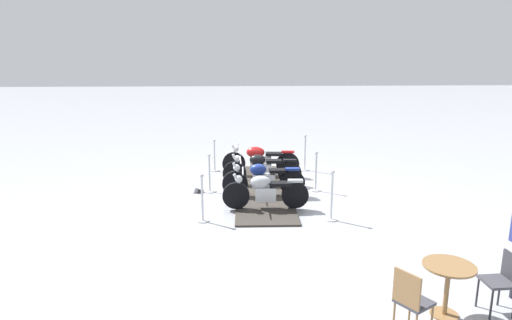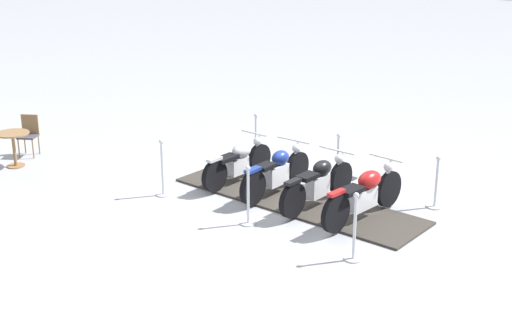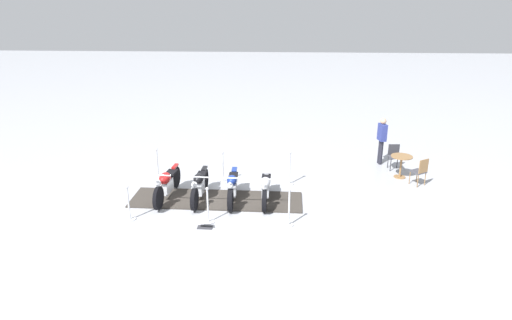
{
  "view_description": "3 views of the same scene",
  "coord_description": "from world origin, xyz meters",
  "views": [
    {
      "loc": [
        -0.76,
        -11.68,
        3.64
      ],
      "look_at": [
        -0.24,
        -1.11,
        1.13
      ],
      "focal_mm": 31.69,
      "sensor_mm": 36.0,
      "label": 1
    },
    {
      "loc": [
        10.37,
        7.29,
        5.1
      ],
      "look_at": [
        0.15,
        -0.88,
        0.69
      ],
      "focal_mm": 49.23,
      "sensor_mm": 36.0,
      "label": 2
    },
    {
      "loc": [
        -12.39,
        -1.87,
        5.83
      ],
      "look_at": [
        1.11,
        -1.15,
        0.93
      ],
      "focal_mm": 31.49,
      "sensor_mm": 36.0,
      "label": 3
    }
  ],
  "objects": [
    {
      "name": "motorcycle_chrome",
      "position": [
        -0.06,
        -1.5,
        0.48
      ],
      "size": [
        2.04,
        0.68,
        0.94
      ],
      "rotation": [
        0.0,
        0.0,
        -3.16
      ],
      "color": "black",
      "rests_on": "display_platform"
    },
    {
      "name": "info_placard",
      "position": [
        -1.75,
        0.07,
        0.07
      ],
      "size": [
        0.25,
        0.41,
        0.2
      ],
      "rotation": [
        0.0,
        0.0,
        1.55
      ],
      "color": "#333338",
      "rests_on": "ground_plane"
    },
    {
      "name": "display_platform",
      "position": [
        0.0,
        0.0,
        0.02
      ],
      "size": [
        1.54,
        5.23,
        0.04
      ],
      "primitive_type": "cube",
      "rotation": [
        0.0,
        0.0,
        -1.59
      ],
      "color": "#38332D",
      "rests_on": "ground_plane"
    },
    {
      "name": "ground_plane",
      "position": [
        0.0,
        0.0,
        0.0
      ],
      "size": [
        80.0,
        80.0,
        0.0
      ],
      "primitive_type": "plane",
      "color": "#A8AAB2"
    },
    {
      "name": "stanchion_right_front",
      "position": [
        -1.39,
        2.24,
        0.34
      ],
      "size": [
        0.31,
        0.31,
        1.02
      ],
      "color": "silver",
      "rests_on": "ground_plane"
    },
    {
      "name": "stanchion_right_rear",
      "position": [
        -1.48,
        -2.18,
        0.4
      ],
      "size": [
        0.28,
        0.28,
        1.09
      ],
      "color": "silver",
      "rests_on": "ground_plane"
    },
    {
      "name": "stanchion_left_rear",
      "position": [
        1.39,
        -2.24,
        0.41
      ],
      "size": [
        0.29,
        0.29,
        1.15
      ],
      "color": "silver",
      "rests_on": "ground_plane"
    },
    {
      "name": "cafe_table",
      "position": [
        2.21,
        -6.06,
        0.58
      ],
      "size": [
        0.72,
        0.72,
        0.78
      ],
      "color": "olive",
      "rests_on": "ground_plane"
    },
    {
      "name": "stanchion_left_mid",
      "position": [
        1.43,
        -0.03,
        0.39
      ],
      "size": [
        0.29,
        0.29,
        1.1
      ],
      "color": "silver",
      "rests_on": "ground_plane"
    },
    {
      "name": "stanchion_right_mid",
      "position": [
        -1.43,
        0.03,
        0.32
      ],
      "size": [
        0.35,
        0.35,
        1.05
      ],
      "color": "silver",
      "rests_on": "ground_plane"
    },
    {
      "name": "motorcycle_navy",
      "position": [
        -0.04,
        -0.5,
        0.48
      ],
      "size": [
        2.14,
        0.79,
        0.97
      ],
      "rotation": [
        0.0,
        0.0,
        -3.12
      ],
      "color": "black",
      "rests_on": "display_platform"
    },
    {
      "name": "cafe_chair_near_table",
      "position": [
        1.51,
        -6.5,
        0.54
      ],
      "size": [
        0.55,
        0.55,
        0.94
      ],
      "rotation": [
        0.0,
        0.0,
        0.57
      ],
      "color": "olive",
      "rests_on": "ground_plane"
    },
    {
      "name": "motorcycle_black",
      "position": [
        -0.02,
        0.5,
        0.5
      ],
      "size": [
        2.21,
        0.79,
        0.97
      ],
      "rotation": [
        0.0,
        0.0,
        -3.17
      ],
      "color": "black",
      "rests_on": "display_platform"
    },
    {
      "name": "motorcycle_maroon",
      "position": [
        -0.01,
        1.5,
        0.53
      ],
      "size": [
        2.32,
        0.72,
        1.02
      ],
      "rotation": [
        0.0,
        0.0,
        -3.23
      ],
      "color": "black",
      "rests_on": "display_platform"
    },
    {
      "name": "stanchion_left_front",
      "position": [
        1.48,
        2.18,
        0.41
      ],
      "size": [
        0.29,
        0.29,
        1.15
      ],
      "color": "silver",
      "rests_on": "ground_plane"
    }
  ]
}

